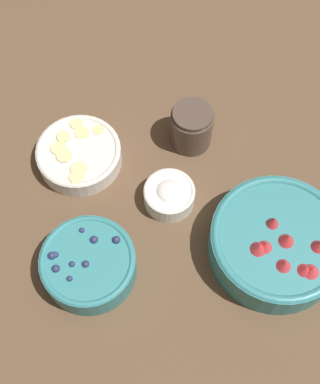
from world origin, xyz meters
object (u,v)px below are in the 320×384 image
at_px(bowl_blueberries, 89,264).
at_px(bowl_strawberries, 277,242).
at_px(bowl_bananas, 79,154).
at_px(jar_chocolate, 190,128).
at_px(bowl_cream, 169,194).

bearing_deg(bowl_blueberries, bowl_strawberries, -75.66).
height_order(bowl_bananas, jar_chocolate, jar_chocolate).
distance_m(bowl_blueberries, bowl_bananas, 0.24).
height_order(bowl_cream, jar_chocolate, jar_chocolate).
xyz_separation_m(bowl_blueberries, bowl_cream, (0.16, -0.12, -0.01)).
distance_m(bowl_bananas, jar_chocolate, 0.23).
relative_size(bowl_strawberries, jar_chocolate, 2.58).
relative_size(bowl_strawberries, bowl_bananas, 1.45).
bearing_deg(bowl_bananas, bowl_blueberries, -163.63).
bearing_deg(bowl_strawberries, jar_chocolate, 39.31).
relative_size(bowl_strawberries, bowl_cream, 2.49).
xyz_separation_m(bowl_cream, jar_chocolate, (0.15, -0.02, 0.02)).
height_order(bowl_bananas, bowl_cream, bowl_cream).
relative_size(bowl_bananas, jar_chocolate, 1.78).
bearing_deg(bowl_cream, jar_chocolate, -8.65).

